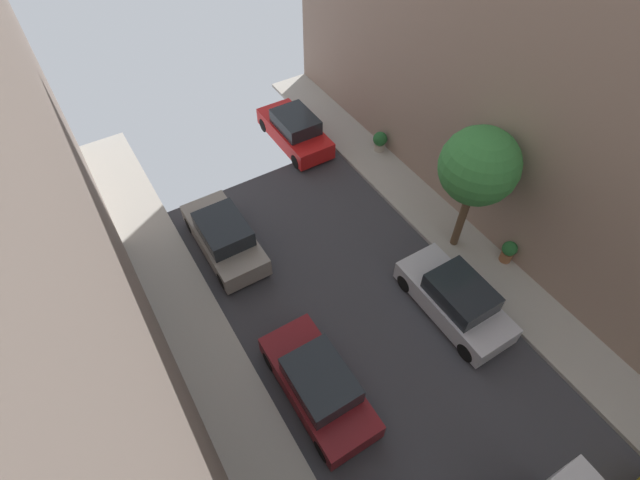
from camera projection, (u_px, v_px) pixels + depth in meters
parked_car_left_3 at (319, 385)px, 13.75m from camera, size 1.78×4.20×1.57m
parked_car_left_4 at (224, 237)px, 17.43m from camera, size 1.78×4.20×1.57m
parked_car_right_2 at (455, 299)px, 15.66m from camera, size 1.78×4.20×1.57m
parked_car_right_3 at (295, 130)px, 21.60m from camera, size 1.78×4.20×1.57m
street_tree_1 at (479, 167)px, 15.13m from camera, size 2.61×2.61×5.10m
potted_plant_0 at (380, 141)px, 21.22m from camera, size 0.63×0.63×0.91m
potted_plant_4 at (509, 251)px, 17.08m from camera, size 0.54×0.54×0.91m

